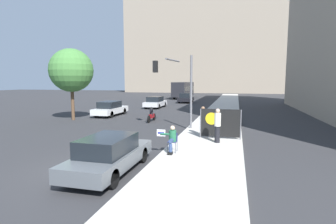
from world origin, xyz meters
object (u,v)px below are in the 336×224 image
(pedestrian_behind, at_px, (203,120))
(car_on_road_distant, at_px, (186,98))
(car_on_road_midblock, at_px, (155,102))
(parked_car_curbside, at_px, (109,154))
(car_on_road_nearest, at_px, (110,109))
(motorcycle_on_road, at_px, (152,115))
(protest_banner, at_px, (220,123))
(street_tree_near_curb, at_px, (71,71))
(seated_protester, at_px, (172,138))
(jogger_on_sidewalk, at_px, (217,125))
(city_bus_on_road, at_px, (183,89))
(traffic_light_pole, at_px, (176,79))

(pedestrian_behind, height_order, car_on_road_distant, pedestrian_behind)
(car_on_road_midblock, bearing_deg, parked_car_curbside, -76.71)
(car_on_road_nearest, height_order, motorcycle_on_road, car_on_road_nearest)
(protest_banner, distance_m, motorcycle_on_road, 8.44)
(car_on_road_nearest, bearing_deg, motorcycle_on_road, -26.38)
(protest_banner, relative_size, street_tree_near_curb, 0.37)
(seated_protester, bearing_deg, car_on_road_midblock, 109.17)
(car_on_road_nearest, bearing_deg, pedestrian_behind, -37.32)
(parked_car_curbside, xyz_separation_m, car_on_road_distant, (-3.25, 32.33, 0.06))
(street_tree_near_curb, bearing_deg, protest_banner, -21.05)
(protest_banner, bearing_deg, street_tree_near_curb, 158.95)
(car_on_road_nearest, bearing_deg, car_on_road_distant, 76.38)
(pedestrian_behind, relative_size, protest_banner, 0.76)
(protest_banner, bearing_deg, parked_car_curbside, -119.99)
(seated_protester, distance_m, pedestrian_behind, 4.35)
(car_on_road_nearest, xyz_separation_m, motorcycle_on_road, (5.13, -2.54, -0.18))
(jogger_on_sidewalk, bearing_deg, seated_protester, 48.89)
(car_on_road_distant, bearing_deg, parked_car_curbside, -84.27)
(seated_protester, height_order, street_tree_near_curb, street_tree_near_curb)
(protest_banner, bearing_deg, city_bus_on_road, 104.44)
(seated_protester, relative_size, car_on_road_nearest, 0.26)
(seated_protester, distance_m, parked_car_curbside, 3.29)
(car_on_road_nearest, bearing_deg, traffic_light_pole, -33.97)
(parked_car_curbside, relative_size, street_tree_near_curb, 0.73)
(seated_protester, height_order, jogger_on_sidewalk, jogger_on_sidewalk)
(city_bus_on_road, height_order, motorcycle_on_road, city_bus_on_road)
(motorcycle_on_road, bearing_deg, car_on_road_midblock, 105.79)
(street_tree_near_curb, bearing_deg, traffic_light_pole, -11.17)
(car_on_road_nearest, xyz_separation_m, car_on_road_midblock, (1.99, 8.55, 0.01))
(parked_car_curbside, bearing_deg, pedestrian_behind, 69.79)
(car_on_road_nearest, height_order, car_on_road_distant, car_on_road_distant)
(jogger_on_sidewalk, height_order, car_on_road_midblock, jogger_on_sidewalk)
(traffic_light_pole, relative_size, car_on_road_distant, 1.15)
(city_bus_on_road, xyz_separation_m, motorcycle_on_road, (3.48, -31.09, -1.30))
(car_on_road_distant, xyz_separation_m, city_bus_on_road, (-2.61, 10.99, 1.08))
(seated_protester, distance_m, car_on_road_midblock, 21.74)
(car_on_road_midblock, height_order, street_tree_near_curb, street_tree_near_curb)
(protest_banner, height_order, city_bus_on_road, city_bus_on_road)
(seated_protester, bearing_deg, car_on_road_distant, 99.31)
(parked_car_curbside, xyz_separation_m, car_on_road_nearest, (-7.50, 14.77, 0.02))
(jogger_on_sidewalk, relative_size, traffic_light_pole, 0.36)
(car_on_road_midblock, height_order, city_bus_on_road, city_bus_on_road)
(parked_car_curbside, relative_size, motorcycle_on_road, 2.19)
(pedestrian_behind, distance_m, street_tree_near_curb, 13.13)
(parked_car_curbside, distance_m, car_on_road_distant, 32.50)
(jogger_on_sidewalk, relative_size, street_tree_near_curb, 0.29)
(car_on_road_nearest, height_order, street_tree_near_curb, street_tree_near_curb)
(seated_protester, distance_m, protest_banner, 4.06)
(motorcycle_on_road, bearing_deg, jogger_on_sidewalk, -49.19)
(protest_banner, height_order, traffic_light_pole, traffic_light_pole)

